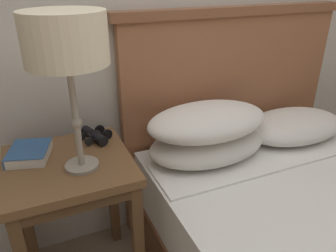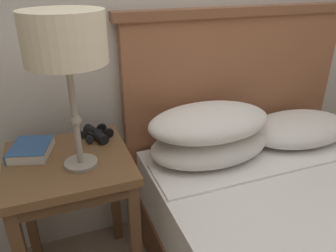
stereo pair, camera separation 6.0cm
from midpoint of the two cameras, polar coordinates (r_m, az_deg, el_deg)
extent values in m
cube|color=brown|center=(1.40, -15.83, -6.17)|extent=(0.50, 0.49, 0.04)
cube|color=brown|center=(1.42, -15.63, -7.64)|extent=(0.47, 0.46, 0.05)
cube|color=brown|center=(1.47, -4.39, -20.20)|extent=(0.04, 0.04, 0.64)
cube|color=brown|center=(1.77, -22.31, -13.23)|extent=(0.04, 0.04, 0.64)
cube|color=brown|center=(1.78, -8.32, -11.00)|extent=(0.04, 0.04, 0.64)
cube|color=white|center=(1.71, 17.95, -5.37)|extent=(1.16, 0.28, 0.01)
cube|color=brown|center=(1.93, 11.95, 0.80)|extent=(1.26, 0.06, 1.17)
cube|color=brown|center=(1.77, 13.80, 18.89)|extent=(1.32, 0.10, 0.04)
ellipsoid|color=silver|center=(1.61, 8.26, -3.35)|extent=(0.60, 0.36, 0.15)
ellipsoid|color=silver|center=(1.91, 22.56, -0.38)|extent=(0.60, 0.36, 0.15)
ellipsoid|color=silver|center=(1.55, 8.36, 0.73)|extent=(0.60, 0.36, 0.15)
cylinder|color=gray|center=(1.34, -13.64, -6.30)|extent=(0.13, 0.13, 0.01)
cylinder|color=gray|center=(1.24, -14.59, 1.71)|extent=(0.02, 0.02, 0.39)
sphere|color=gray|center=(1.25, -14.49, 0.89)|extent=(0.04, 0.04, 0.04)
cylinder|color=beige|center=(1.16, -16.16, 14.62)|extent=(0.28, 0.28, 0.17)
cube|color=silver|center=(1.46, -21.63, -3.91)|extent=(0.19, 0.21, 0.04)
cube|color=#2D568E|center=(1.45, -21.76, -3.18)|extent=(0.20, 0.21, 0.00)
cube|color=#2D568E|center=(1.49, -24.36, -3.94)|extent=(0.06, 0.17, 0.04)
cylinder|color=black|center=(1.49, -10.73, -1.82)|extent=(0.07, 0.10, 0.04)
cylinder|color=black|center=(1.51, -9.19, -1.29)|extent=(0.05, 0.03, 0.05)
cylinder|color=black|center=(1.47, -12.32, -2.36)|extent=(0.04, 0.02, 0.04)
cylinder|color=black|center=(1.54, -11.94, -0.98)|extent=(0.07, 0.10, 0.04)
cylinder|color=black|center=(1.56, -10.43, -0.48)|extent=(0.05, 0.03, 0.05)
cylinder|color=black|center=(1.52, -13.49, -1.49)|extent=(0.04, 0.02, 0.04)
cube|color=black|center=(1.51, -11.37, -1.13)|extent=(0.07, 0.05, 0.01)
cylinder|color=black|center=(1.51, -11.39, -0.98)|extent=(0.02, 0.02, 0.02)
camera|label=1|loc=(0.03, -88.75, 0.60)|focal=35.00mm
camera|label=2|loc=(0.03, 91.25, -0.60)|focal=35.00mm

